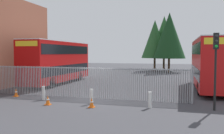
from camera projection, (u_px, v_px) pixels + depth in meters
ground_plane at (122, 84)px, 24.48m from camera, size 100.00×100.00×0.00m
palisade_fence at (80, 81)px, 17.06m from camera, size 15.44×0.14×2.35m
double_decker_bus_near_gate at (210, 62)px, 20.76m from camera, size 2.54×10.81×4.42m
double_decker_bus_behind_fence_left at (58, 61)px, 25.06m from camera, size 2.54×10.81×4.42m
bollard_near_left at (44, 93)px, 16.19m from camera, size 0.20×0.20×0.95m
bollard_center_front at (92, 96)px, 14.91m from camera, size 0.20×0.20×0.95m
bollard_near_right at (150, 100)px, 13.79m from camera, size 0.20×0.20×0.95m
traffic_cone_by_gate at (92, 103)px, 13.95m from camera, size 0.34×0.34×0.59m
traffic_cone_mid_forecourt at (48, 100)px, 14.66m from camera, size 0.34×0.34×0.59m
traffic_cone_near_kerb at (16, 93)px, 17.52m from camera, size 0.34×0.34×0.59m
traffic_light_kerbside at (216, 57)px, 13.07m from camera, size 0.28×0.33×4.30m
tree_tall_back at (155, 39)px, 42.55m from camera, size 4.75×4.75×9.13m
tree_short_side at (164, 36)px, 43.54m from camera, size 5.15×5.15×9.98m
tree_mid_row at (169, 36)px, 39.65m from camera, size 5.34×5.34×9.97m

